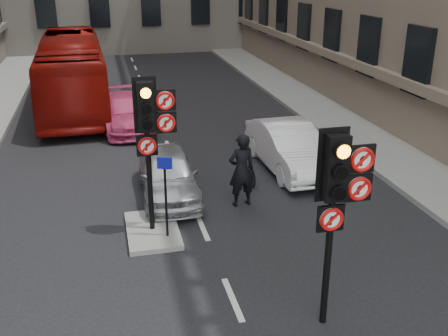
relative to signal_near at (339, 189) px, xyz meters
name	(u,v)px	position (x,y,z in m)	size (l,w,h in m)	color
pavement_right	(348,123)	(5.71, 11.01, -2.50)	(3.00, 50.00, 0.16)	gray
centre_island	(153,230)	(-2.69, 4.01, -2.52)	(1.20, 2.00, 0.12)	gray
signal_near	(339,189)	(0.00, 0.00, 0.00)	(0.91, 0.40, 3.58)	black
signal_far	(150,123)	(-2.60, 4.00, 0.12)	(0.91, 0.40, 3.58)	black
car_silver	(168,174)	(-2.02, 6.01, -1.94)	(1.51, 3.75, 1.28)	#A9ABB1
car_white	(289,147)	(1.84, 7.16, -1.87)	(1.50, 4.31, 1.42)	white
car_pink	(125,112)	(-2.81, 12.61, -1.95)	(1.78, 4.39, 1.27)	#D33E72
bus_red	(72,72)	(-4.77, 16.49, -1.06)	(2.56, 10.94, 3.05)	maroon
motorcycle	(248,167)	(0.34, 6.49, -2.13)	(0.42, 1.49, 0.90)	black
motorcyclist	(241,170)	(-0.25, 5.01, -1.60)	(0.71, 0.47, 1.96)	black
info_sign	(165,186)	(-2.39, 3.55, -1.21)	(0.33, 0.15, 1.93)	black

